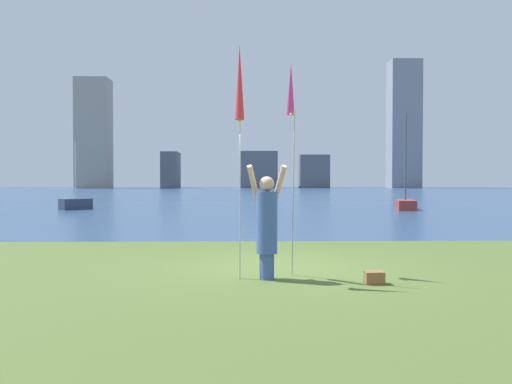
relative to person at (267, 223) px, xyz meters
name	(u,v)px	position (x,y,z in m)	size (l,w,h in m)	color
ground	(250,195)	(0.28, 52.15, -1.03)	(120.00, 138.00, 0.12)	#475B28
person	(267,223)	(0.00, 0.00, 0.00)	(0.72, 0.53, 1.96)	#3F59A5
kite_flag_left	(240,87)	(-0.46, -0.09, 2.29)	(0.16, 0.46, 4.00)	#B2B2B7
kite_flag_right	(291,96)	(0.46, 0.61, 2.27)	(0.16, 0.89, 3.82)	#B2B2B7
bag	(374,278)	(1.74, -0.45, -0.86)	(0.31, 0.22, 0.20)	brown
sailboat_2	(405,204)	(8.90, 20.22, -0.62)	(1.53, 2.99, 5.52)	maroon
sailboat_3	(76,204)	(-10.19, 20.76, -0.62)	(1.75, 1.80, 3.88)	#333D51
skyline_tower_0	(94,134)	(-32.32, 98.53, 10.57)	(6.83, 5.36, 23.08)	gray
skyline_tower_1	(171,170)	(-16.73, 102.70, 2.97)	(3.50, 7.19, 7.87)	#565B66
skyline_tower_2	(259,170)	(2.68, 102.37, 3.03)	(7.96, 6.92, 7.98)	#565B66
skyline_tower_3	(314,171)	(14.81, 101.34, 2.65)	(6.46, 3.60, 7.24)	#565B66
skyline_tower_4	(404,125)	(34.73, 101.79, 13.01)	(6.62, 5.03, 27.95)	gray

